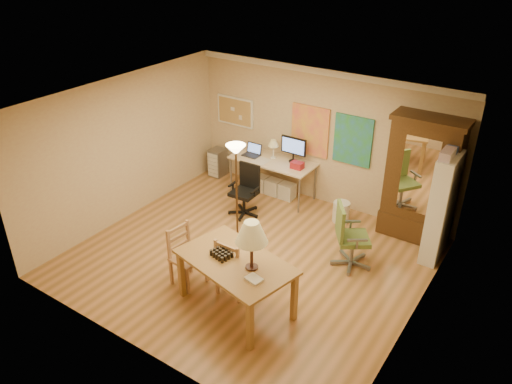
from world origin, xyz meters
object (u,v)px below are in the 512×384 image
Objects in this scene: office_chair_black at (245,201)px; dining_table at (241,254)px; computer_desk at (275,174)px; bookshelf at (441,209)px; armoire at (420,187)px; office_chair_green at (350,250)px.

dining_table is at bearing -55.95° from office_chair_black.
computer_desk is 3.44m from bookshelf.
computer_desk is at bearing -178.44° from armoire.
bookshelf reaches higher than dining_table.
bookshelf is (1.08, 1.03, 0.63)m from office_chair_green.
office_chair_black is 0.90× the size of office_chair_green.
dining_table is 1.83× the size of office_chair_black.
office_chair_green is (0.83, 1.88, -0.69)m from dining_table.
office_chair_green is 1.73m from armoire.
bookshelf is at bearing -41.92° from armoire.
armoire reaches higher than office_chair_black.
dining_table is 2.87m from office_chair_black.
bookshelf is at bearing -6.07° from computer_desk.
dining_table is 0.99× the size of bookshelf.
office_chair_green is (2.32, -1.39, -0.18)m from computer_desk.
dining_table is 3.63m from computer_desk.
office_chair_green is at bearing -111.78° from armoire.
armoire is (2.97, 1.06, 0.72)m from office_chair_black.
bookshelf is (3.46, 0.62, 0.66)m from office_chair_black.
dining_table is 2.17m from office_chair_green.
computer_desk is 2.95m from armoire.
office_chair_green is 0.49× the size of armoire.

